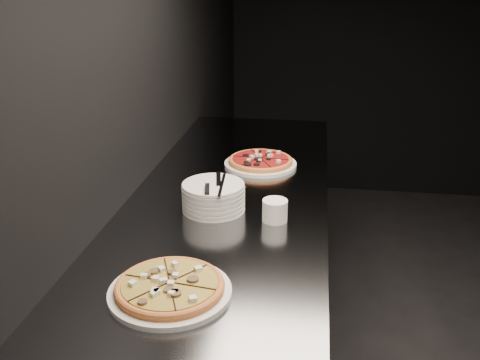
# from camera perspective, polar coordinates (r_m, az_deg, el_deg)

# --- Properties ---
(wall_left) EXTENTS (0.02, 5.00, 2.80)m
(wall_left) POSITION_cam_1_polar(r_m,az_deg,el_deg) (1.92, -12.84, 11.41)
(wall_left) COLOR black
(wall_left) RESTS_ON floor
(counter) EXTENTS (0.74, 2.44, 0.92)m
(counter) POSITION_cam_1_polar(r_m,az_deg,el_deg) (2.19, -1.40, -13.60)
(counter) COLOR slate
(counter) RESTS_ON floor
(pizza_mushroom) EXTENTS (0.33, 0.33, 0.04)m
(pizza_mushroom) POSITION_cam_1_polar(r_m,az_deg,el_deg) (1.44, -7.48, -11.34)
(pizza_mushroom) COLOR white
(pizza_mushroom) RESTS_ON counter
(pizza_tomato) EXTENTS (0.32, 0.32, 0.04)m
(pizza_tomato) POSITION_cam_1_polar(r_m,az_deg,el_deg) (2.34, 2.20, 1.98)
(pizza_tomato) COLOR white
(pizza_tomato) RESTS_ON counter
(plate_stack) EXTENTS (0.22, 0.22, 0.10)m
(plate_stack) POSITION_cam_1_polar(r_m,az_deg,el_deg) (1.90, -2.85, -1.79)
(plate_stack) COLOR white
(plate_stack) RESTS_ON counter
(cutlery) EXTENTS (0.08, 0.24, 0.01)m
(cutlery) POSITION_cam_1_polar(r_m,az_deg,el_deg) (1.86, -2.71, -0.52)
(cutlery) COLOR silver
(cutlery) RESTS_ON plate_stack
(ramekin) EXTENTS (0.09, 0.09, 0.08)m
(ramekin) POSITION_cam_1_polar(r_m,az_deg,el_deg) (1.82, 3.74, -3.19)
(ramekin) COLOR white
(ramekin) RESTS_ON counter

